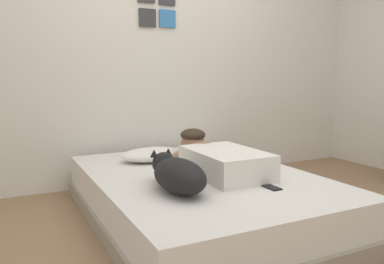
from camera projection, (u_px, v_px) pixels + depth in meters
The scene contains 8 objects.
ground_plane at pixel (254, 238), 2.43m from camera, with size 13.44×13.44×0.00m, color #8C6B4C.
back_wall at pixel (156, 51), 3.71m from camera, with size 4.72×0.12×2.50m.
bed at pixel (199, 196), 2.74m from camera, with size 1.47×2.09×0.33m.
pillow at pixel (153, 154), 3.12m from camera, with size 0.52×0.32×0.11m, color white.
person_lying at pixel (216, 157), 2.76m from camera, with size 0.43×0.92×0.27m.
dog at pixel (177, 174), 2.29m from camera, with size 0.26×0.57×0.21m.
coffee_cup at pixel (193, 156), 3.13m from camera, with size 0.12×0.09×0.07m.
cell_phone at pixel (271, 187), 2.37m from camera, with size 0.07×0.14×0.01m, color black.
Camera 1 is at (-1.38, -1.89, 1.00)m, focal length 36.07 mm.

